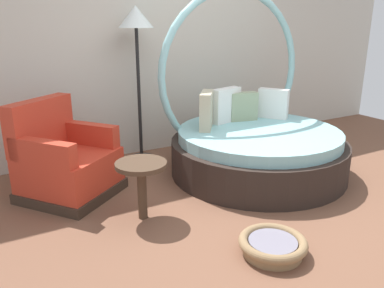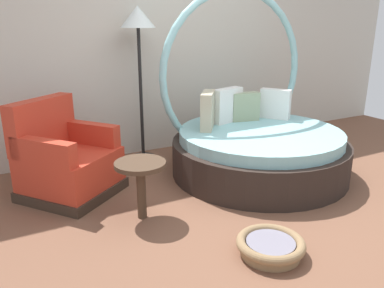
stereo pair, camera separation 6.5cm
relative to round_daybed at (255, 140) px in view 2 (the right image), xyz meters
The scene contains 7 objects.
ground_plane 0.98m from the round_daybed, 125.44° to the right, with size 8.00×8.00×0.02m, color brown.
back_wall 1.79m from the round_daybed, 111.58° to the left, with size 8.00×0.12×2.91m, color beige.
round_daybed is the anchor object (origin of this frame).
red_armchair 2.05m from the round_daybed, 169.09° to the left, with size 1.12×1.12×0.94m.
pet_basket 1.72m from the round_daybed, 122.94° to the right, with size 0.51×0.51×0.13m.
side_table 1.60m from the round_daybed, 164.31° to the right, with size 0.44×0.44×0.52m.
floor_lamp 1.81m from the round_daybed, 134.85° to the left, with size 0.40×0.40×1.82m.
Camera 2 is at (-2.08, -2.59, 1.66)m, focal length 36.13 mm.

